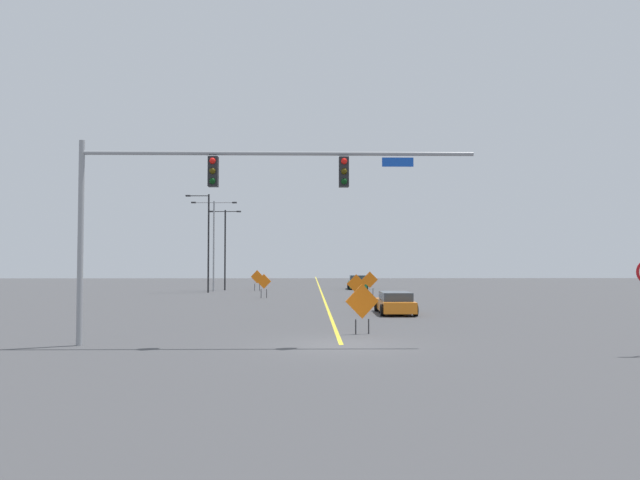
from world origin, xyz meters
name	(u,v)px	position (x,y,z in m)	size (l,w,h in m)	color
ground	(341,345)	(0.00, 0.00, 0.00)	(163.76, 163.76, 0.00)	#444447
road_centre_stripe	(319,287)	(0.00, 45.49, 0.00)	(0.16, 90.98, 0.01)	yellow
traffic_signal_assembly	(215,189)	(-4.38, -0.01, 5.38)	(13.72, 0.44, 7.07)	gray
street_lamp_far_left	(225,243)	(-9.67, 38.81, 4.79)	(3.18, 0.24, 8.13)	black
street_lamp_near_left	(214,238)	(-10.45, 36.56, 5.24)	(4.42, 0.24, 8.80)	gray
street_lamp_far_right	(207,238)	(-10.69, 34.15, 5.06)	(2.23, 0.24, 9.19)	black
construction_sign_median_near	(264,283)	(-4.74, 26.26, 1.20)	(1.16, 0.26, 1.90)	orange
construction_sign_right_shoulder	(362,303)	(1.00, 3.00, 1.23)	(1.36, 0.36, 1.99)	orange
construction_sign_median_far	(356,285)	(2.24, 21.44, 1.22)	(1.37, 0.06, 1.98)	orange
construction_sign_left_lane	(370,281)	(4.03, 29.37, 1.27)	(1.40, 0.21, 2.05)	orange
construction_sign_left_shoulder	(257,278)	(-6.31, 37.66, 1.29)	(1.29, 0.36, 2.05)	orange
car_green_near	(357,283)	(3.93, 40.96, 0.69)	(2.13, 4.16, 1.46)	#196B38
car_orange_passing	(395,303)	(3.63, 12.00, 0.59)	(2.00, 4.45, 1.21)	orange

